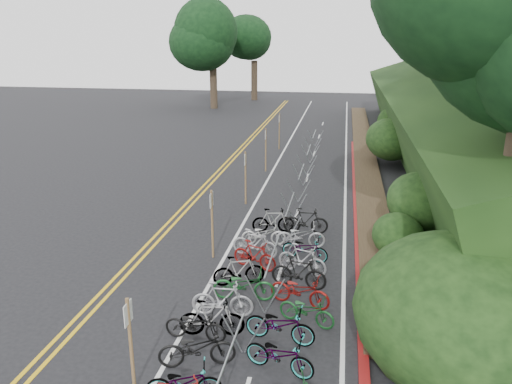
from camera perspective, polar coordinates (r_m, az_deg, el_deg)
ground at (r=14.00m, az=-12.80°, el=-15.61°), size 120.00×120.00×0.00m
road_markings at (r=22.55m, az=-1.55°, el=-2.07°), size 7.47×80.00×0.01m
red_curb at (r=23.93m, az=11.36°, el=-1.13°), size 0.25×28.00×0.10m
embankment at (r=31.22m, az=24.96°, el=6.67°), size 14.30×48.14×9.11m
bike_rack_front at (r=11.39m, az=-3.06°, el=-18.88°), size 1.09×3.18×1.06m
bike_racks_rest at (r=24.72m, az=5.17°, el=1.69°), size 1.14×23.00×1.17m
signpost_near at (r=11.55m, az=-14.18°, el=-15.86°), size 0.08×0.40×2.25m
signposts_rest at (r=25.83m, az=0.08°, el=3.77°), size 0.08×18.40×2.50m
bike_front at (r=13.35m, az=-6.94°, el=-14.84°), size 0.69×1.69×0.87m
bike_valet at (r=14.90m, az=1.14°, el=-10.80°), size 3.52×12.55×1.07m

